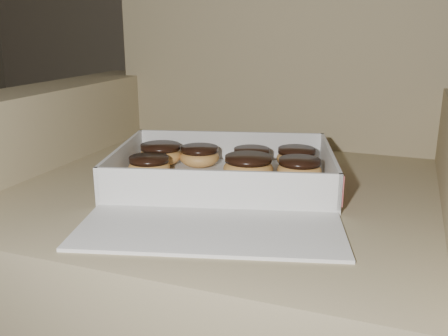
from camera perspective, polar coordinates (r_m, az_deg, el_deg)
armchair at (r=1.01m, az=1.99°, el=-7.70°), size 0.96×0.81×1.00m
bakery_box at (r=0.85m, az=-0.03°, el=-1.71°), size 0.47×0.52×0.06m
donut_a at (r=0.89m, az=8.60°, el=-0.11°), size 0.08×0.08×0.04m
donut_b at (r=0.98m, az=-7.24°, el=1.61°), size 0.08×0.08×0.04m
donut_c at (r=0.88m, az=2.78°, el=0.09°), size 0.09×0.09×0.04m
donut_d at (r=0.96m, az=8.28°, el=1.22°), size 0.08×0.08×0.04m
donut_e at (r=0.96m, az=3.17°, el=1.25°), size 0.07×0.07×0.04m
donut_f at (r=0.97m, az=-2.82°, el=1.41°), size 0.08×0.08×0.04m
donut_g at (r=0.91m, az=-8.54°, el=0.20°), size 0.08×0.08×0.04m
crumb_a at (r=0.86m, az=-9.04°, el=-1.95°), size 0.01×0.01×0.00m
crumb_b at (r=0.86m, az=3.21°, el=-1.88°), size 0.01×0.01×0.00m
crumb_c at (r=0.88m, az=9.89°, el=-1.55°), size 0.01×0.01×0.00m
crumb_d at (r=0.86m, az=1.21°, el=-1.68°), size 0.01×0.01×0.00m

